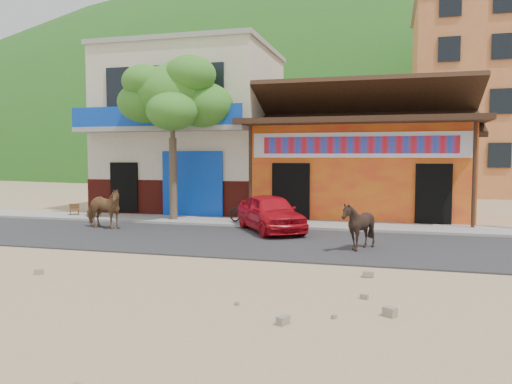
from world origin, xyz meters
The scene contains 14 objects.
ground centered at (0.00, 0.00, 0.00)m, with size 120.00×120.00×0.00m, color #9E825B.
road centered at (0.00, 2.50, 0.02)m, with size 60.00×5.00×0.04m, color #28282B.
sidewalk centered at (0.00, 6.00, 0.06)m, with size 60.00×2.00×0.12m, color gray.
dance_club centered at (2.00, 10.00, 1.80)m, with size 8.00×6.00×3.60m, color orange.
cafe_building centered at (-5.50, 10.00, 3.50)m, with size 7.00×6.00×7.00m, color beige.
apartment_front centered at (9.00, 24.00, 6.00)m, with size 9.00×9.00×12.00m, color #CC723F.
hillside centered at (0.00, 70.00, 12.00)m, with size 100.00×40.00×24.00m, color #194C14.
tree centered at (-4.60, 5.80, 3.12)m, with size 3.00×3.00×6.00m, color #2D721E, non-canonical shape.
cow_tan centered at (-6.11, 3.50, 0.71)m, with size 0.72×1.59×1.34m, color brown.
cow_dark centered at (2.40, 1.81, 0.66)m, with size 1.01×1.13×1.25m, color black.
red_car centered at (-0.55, 4.35, 0.64)m, with size 1.43×3.55×1.21m, color red.
scooter centered at (-1.72, 5.43, 0.52)m, with size 0.53×1.53×0.80m, color black.
cafe_chair_left centered at (-7.78, 5.52, 0.57)m, with size 0.42×0.42×0.91m, color #4C2E19, non-canonical shape.
cafe_chair_right centered at (-9.00, 6.01, 0.53)m, with size 0.38×0.38×0.81m, color #4F391A, non-canonical shape.
Camera 1 is at (3.22, -11.15, 2.46)m, focal length 35.00 mm.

